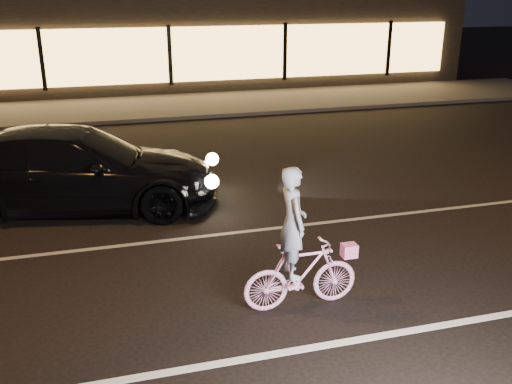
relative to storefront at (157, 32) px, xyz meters
name	(u,v)px	position (x,y,z in m)	size (l,w,h in m)	color
ground	(309,282)	(0.00, -18.97, -2.15)	(90.00, 90.00, 0.00)	black
lane_stripe_near	(353,341)	(0.00, -20.47, -2.14)	(60.00, 0.12, 0.01)	silver
lane_stripe_far	(269,229)	(0.00, -16.97, -2.14)	(60.00, 0.10, 0.01)	gray
sidewalk	(179,106)	(0.00, -5.97, -2.09)	(30.00, 4.00, 0.12)	#383533
storefront	(157,32)	(0.00, 0.00, 0.00)	(25.40, 8.42, 4.20)	black
cyclist	(299,259)	(-0.38, -19.53, -1.44)	(1.57, 0.54, 1.98)	#DC2C91
sedan	(76,169)	(-3.24, -14.97, -1.37)	(5.68, 3.22, 1.55)	black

